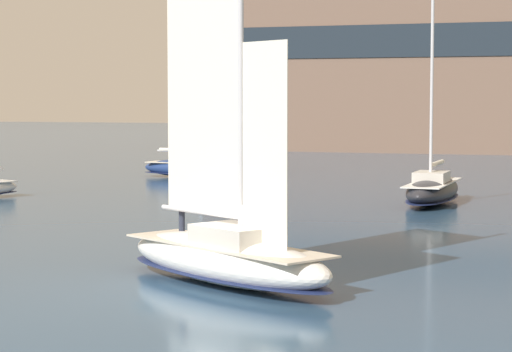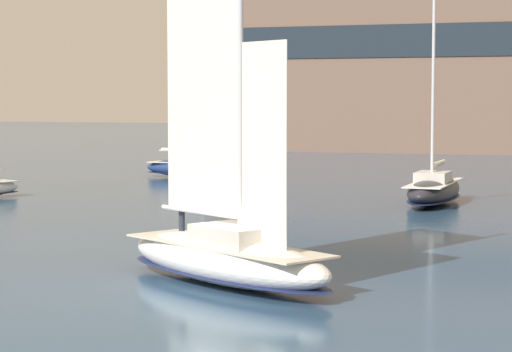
% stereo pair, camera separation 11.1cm
% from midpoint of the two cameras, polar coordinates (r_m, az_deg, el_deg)
% --- Properties ---
extents(ground_plane, '(400.00, 400.00, 0.00)m').
position_cam_midpoint_polar(ground_plane, '(30.86, -1.82, -6.18)').
color(ground_plane, '#2D4C6B').
extents(waterfront_building, '(37.50, 15.38, 22.30)m').
position_cam_midpoint_polar(waterfront_building, '(114.33, 6.74, 7.11)').
color(waterfront_building, brown).
rests_on(waterfront_building, ground).
extents(sailboat_main, '(8.98, 6.82, 12.35)m').
position_cam_midpoint_polar(sailboat_main, '(30.68, -1.82, -4.36)').
color(sailboat_main, white).
rests_on(sailboat_main, ground).
extents(sailboat_moored_far_slip, '(2.78, 8.75, 11.91)m').
position_cam_midpoint_polar(sailboat_moored_far_slip, '(55.07, 10.00, -0.74)').
color(sailboat_moored_far_slip, '#232328').
rests_on(sailboat_moored_far_slip, ground).
extents(sailboat_moored_outer_mooring, '(8.36, 3.33, 11.18)m').
position_cam_midpoint_polar(sailboat_moored_outer_mooring, '(72.69, -3.64, 0.50)').
color(sailboat_moored_outer_mooring, navy).
rests_on(sailboat_moored_outer_mooring, ground).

